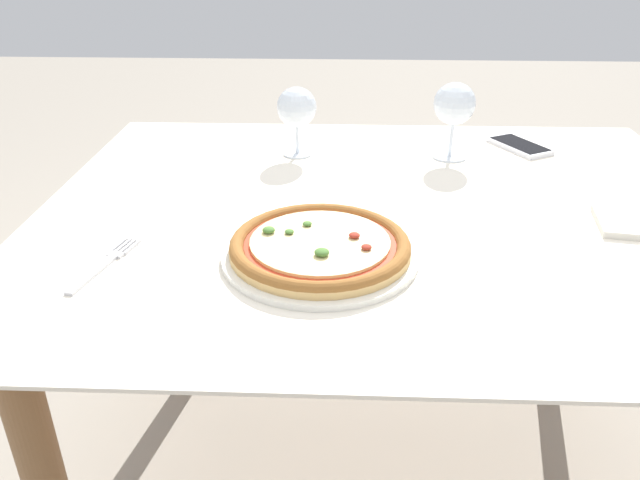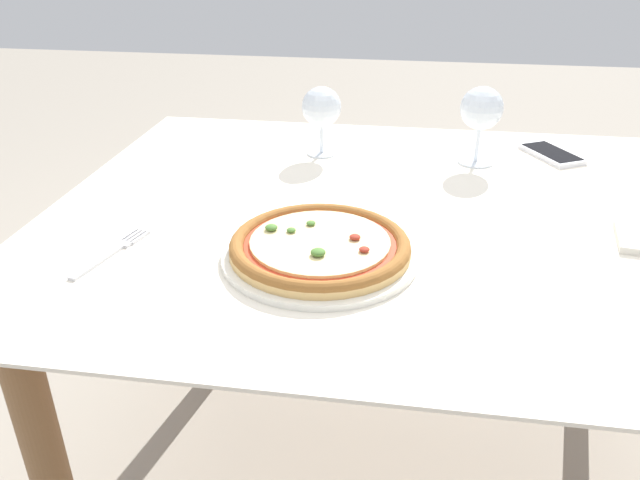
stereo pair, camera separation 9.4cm
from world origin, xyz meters
The scene contains 6 objects.
dining_table centered at (0.00, 0.00, 0.65)m, with size 1.24×0.99×0.73m.
pizza_plate centered at (-0.11, -0.19, 0.75)m, with size 0.30×0.30×0.04m.
fork centered at (-0.43, -0.22, 0.74)m, with size 0.06×0.17×0.00m.
wine_glass_far_left centered at (0.15, 0.27, 0.85)m, with size 0.09×0.09×0.16m.
wine_glass_far_right centered at (-0.18, 0.27, 0.84)m, with size 0.08×0.08×0.15m.
cell_phone centered at (0.31, 0.33, 0.74)m, with size 0.13×0.16×0.01m.
Camera 2 is at (0.01, -1.01, 1.20)m, focal length 35.00 mm.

